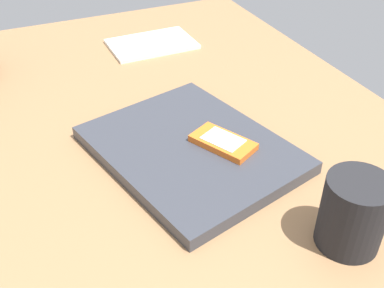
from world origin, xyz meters
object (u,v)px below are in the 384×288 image
object	(u,v)px
cell_phone_on_laptop	(223,142)
pen_cup	(353,213)
laptop_closed	(192,149)
notepad	(152,44)

from	to	relation	value
cell_phone_on_laptop	pen_cup	distance (cm)	23.02
laptop_closed	pen_cup	distance (cm)	26.75
cell_phone_on_laptop	pen_cup	bearing A→B (deg)	-164.48
laptop_closed	notepad	xyz separation A→B (cm)	(41.64, -8.40, -0.63)
pen_cup	laptop_closed	bearing A→B (deg)	22.95
laptop_closed	pen_cup	size ratio (longest dim) A/B	3.23
cell_phone_on_laptop	notepad	bearing A→B (deg)	-5.47
notepad	pen_cup	xyz separation A→B (cm)	(-66.02, -1.93, 4.45)
laptop_closed	pen_cup	xyz separation A→B (cm)	(-24.38, -10.32, 3.82)
cell_phone_on_laptop	pen_cup	size ratio (longest dim) A/B	1.14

